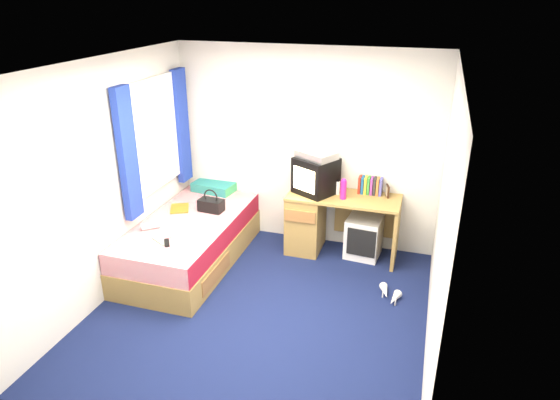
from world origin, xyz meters
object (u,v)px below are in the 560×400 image
(bed, at_px, (190,241))
(remote_control, at_px, (167,243))
(crt_tv, at_px, (316,176))
(pink_water_bottle, at_px, (343,190))
(vcr, at_px, (317,155))
(colour_swatch_fan, at_px, (160,241))
(desk, at_px, (320,220))
(pillow, at_px, (215,186))
(towel, at_px, (188,232))
(water_bottle, at_px, (151,226))
(aerosol_can, at_px, (338,188))
(magazine, at_px, (180,208))
(white_heels, at_px, (390,295))
(storage_cube, at_px, (364,237))
(handbag, at_px, (211,205))
(picture_frame, at_px, (387,191))

(bed, height_order, remote_control, remote_control)
(crt_tv, xyz_separation_m, pink_water_bottle, (0.35, -0.09, -0.10))
(vcr, relative_size, colour_swatch_fan, 1.95)
(desk, relative_size, crt_tv, 2.30)
(pillow, bearing_deg, bed, -84.54)
(pink_water_bottle, height_order, towel, pink_water_bottle)
(crt_tv, distance_m, vcr, 0.25)
(crt_tv, bearing_deg, pink_water_bottle, 14.33)
(bed, relative_size, water_bottle, 10.00)
(desk, xyz_separation_m, aerosol_can, (0.19, 0.03, 0.42))
(pink_water_bottle, relative_size, aerosol_can, 1.37)
(water_bottle, bearing_deg, magazine, 85.45)
(white_heels, bearing_deg, magazine, 172.78)
(vcr, distance_m, water_bottle, 2.02)
(bed, relative_size, magazine, 7.14)
(towel, bearing_deg, desk, 42.73)
(pillow, xyz_separation_m, storage_cube, (1.99, -0.15, -0.35))
(handbag, height_order, magazine, handbag)
(pink_water_bottle, relative_size, towel, 0.76)
(vcr, bearing_deg, handbag, -130.84)
(desk, distance_m, vcr, 0.81)
(pillow, bearing_deg, pink_water_bottle, -8.64)
(picture_frame, bearing_deg, white_heels, -96.50)
(picture_frame, bearing_deg, crt_tv, 170.87)
(towel, distance_m, colour_swatch_fan, 0.31)
(pillow, distance_m, colour_swatch_fan, 1.48)
(pink_water_bottle, height_order, aerosol_can, pink_water_bottle)
(pillow, xyz_separation_m, crt_tv, (1.38, -0.18, 0.37))
(desk, xyz_separation_m, remote_control, (-1.32, -1.32, 0.14))
(pillow, relative_size, magazine, 1.88)
(pink_water_bottle, xyz_separation_m, magazine, (-1.89, -0.40, -0.31))
(bed, bearing_deg, desk, 28.31)
(crt_tv, bearing_deg, handbag, -131.32)
(pink_water_bottle, bearing_deg, white_heels, -47.43)
(vcr, relative_size, magazine, 1.53)
(bed, distance_m, water_bottle, 0.54)
(white_heels, bearing_deg, aerosol_can, 131.85)
(pink_water_bottle, relative_size, water_bottle, 1.10)
(pink_water_bottle, height_order, remote_control, pink_water_bottle)
(aerosol_can, bearing_deg, handbag, -162.30)
(storage_cube, bearing_deg, bed, -153.24)
(bed, height_order, water_bottle, water_bottle)
(towel, relative_size, white_heels, 0.85)
(aerosol_can, xyz_separation_m, white_heels, (0.75, -0.84, -0.79))
(storage_cube, xyz_separation_m, colour_swatch_fan, (-1.94, -1.33, 0.30))
(picture_frame, height_order, pink_water_bottle, pink_water_bottle)
(vcr, xyz_separation_m, towel, (-1.12, -1.10, -0.63))
(remote_control, bearing_deg, aerosol_can, 8.99)
(aerosol_can, bearing_deg, white_heels, -48.15)
(vcr, bearing_deg, towel, -106.75)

